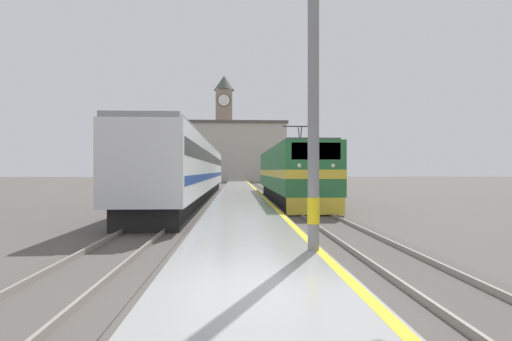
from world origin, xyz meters
name	(u,v)px	position (x,y,z in m)	size (l,w,h in m)	color
ground_plane	(240,194)	(0.00, 30.00, 0.00)	(200.00, 200.00, 0.00)	#514C47
platform	(240,196)	(0.00, 25.00, 0.18)	(3.39, 140.00, 0.37)	#999999
rail_track_near	(283,198)	(3.41, 25.00, 0.03)	(2.84, 140.00, 0.16)	#514C47
rail_track_far	(195,198)	(-3.52, 25.00, 0.03)	(2.84, 140.00, 0.16)	#514C47
locomotive_train	(289,174)	(3.41, 21.53, 1.95)	(2.92, 18.91, 4.79)	black
passenger_train	(193,170)	(-3.52, 23.56, 2.22)	(2.92, 33.33, 4.13)	black
catenary_mast	(316,70)	(1.49, 2.69, 4.47)	(2.28, 0.28, 8.30)	gray
clock_tower	(224,125)	(-2.88, 79.28, 11.97)	(4.34, 4.34, 22.50)	gray
station_building	(221,152)	(-3.28, 71.62, 5.80)	(25.47, 7.97, 11.55)	#B7B2A3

